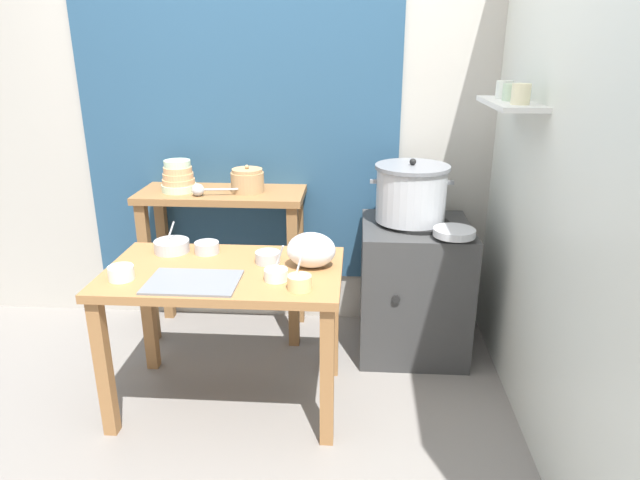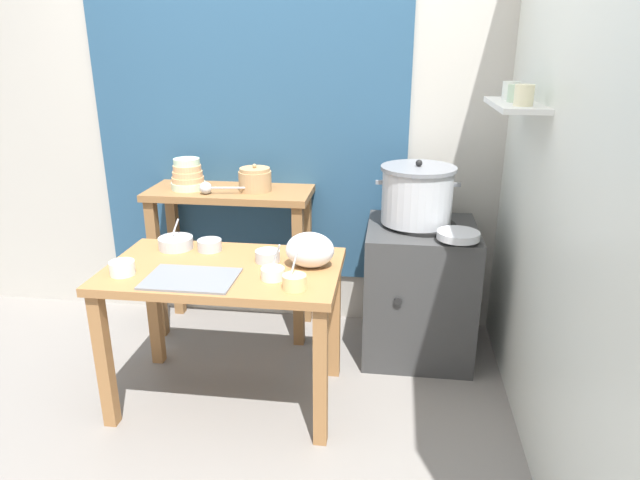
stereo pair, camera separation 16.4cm
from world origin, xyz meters
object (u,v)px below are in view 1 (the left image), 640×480
prep_bowl_4 (268,257)px  prep_bowl_5 (276,274)px  prep_bowl_0 (299,282)px  prep_bowl_2 (207,247)px  prep_bowl_3 (172,245)px  plastic_bag (311,250)px  prep_table (225,291)px  clay_pot (247,180)px  serving_tray (193,282)px  back_shelf_table (224,227)px  stove_block (413,287)px  bowl_stack_enamel (178,177)px  ladle (200,190)px  wide_pan (454,232)px  prep_bowl_1 (121,272)px  steamer_pot (411,193)px

prep_bowl_4 → prep_bowl_5: size_ratio=0.72×
prep_bowl_5 → prep_bowl_0: bearing=-39.0°
prep_bowl_2 → prep_bowl_3: prep_bowl_3 is taller
plastic_bag → prep_bowl_5: plastic_bag is taller
prep_table → prep_bowl_2: size_ratio=9.07×
plastic_bag → prep_bowl_4: bearing=169.2°
clay_pot → prep_bowl_0: (0.39, -0.94, -0.21)m
prep_bowl_4 → serving_tray: bearing=-137.8°
back_shelf_table → plastic_bag: 0.90m
prep_bowl_4 → stove_block: bearing=34.1°
stove_block → bowl_stack_enamel: 1.49m
back_shelf_table → ladle: ladle is taller
prep_table → wide_pan: 1.19m
back_shelf_table → bowl_stack_enamel: 0.39m
plastic_bag → wide_pan: size_ratio=1.06×
wide_pan → prep_bowl_1: wide_pan is taller
steamer_pot → prep_bowl_5: size_ratio=2.76×
prep_bowl_0 → ladle: bearing=127.8°
bowl_stack_enamel → prep_bowl_0: 1.24m
clay_pot → prep_bowl_4: bearing=-71.8°
plastic_bag → prep_bowl_5: size_ratio=1.39×
wide_pan → prep_bowl_0: size_ratio=1.23×
back_shelf_table → prep_bowl_3: back_shelf_table is taller
serving_tray → prep_bowl_4: bearing=42.2°
clay_pot → prep_bowl_5: (0.28, -0.85, -0.22)m
prep_bowl_4 → steamer_pot: bearing=36.6°
wide_pan → serving_tray: bearing=-155.8°
steamer_pot → bowl_stack_enamel: steamer_pot is taller
steamer_pot → prep_bowl_3: size_ratio=2.59×
clay_pot → prep_bowl_1: bearing=-114.6°
steamer_pot → prep_bowl_3: steamer_pot is taller
prep_table → prep_bowl_3: prep_bowl_3 is taller
plastic_bag → prep_bowl_3: plastic_bag is taller
wide_pan → prep_bowl_5: bearing=-150.2°
stove_block → prep_bowl_2: 1.21m
steamer_pot → serving_tray: size_ratio=1.13×
wide_pan → prep_bowl_5: prep_bowl_5 is taller
back_shelf_table → prep_bowl_5: 0.95m
steamer_pot → prep_bowl_3: (-1.22, -0.42, -0.19)m
serving_tray → prep_bowl_4: size_ratio=3.38×
prep_bowl_1 → prep_bowl_5: bearing=3.4°
bowl_stack_enamel → prep_bowl_1: bowl_stack_enamel is taller
serving_tray → prep_bowl_5: prep_bowl_5 is taller
wide_pan → prep_bowl_0: 0.94m
serving_tray → plastic_bag: plastic_bag is taller
bowl_stack_enamel → wide_pan: (1.53, -0.35, -0.18)m
serving_tray → prep_bowl_0: size_ratio=2.29×
serving_tray → prep_bowl_5: size_ratio=2.44×
serving_tray → back_shelf_table: bearing=94.9°
prep_bowl_0 → prep_bowl_5: bearing=141.0°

